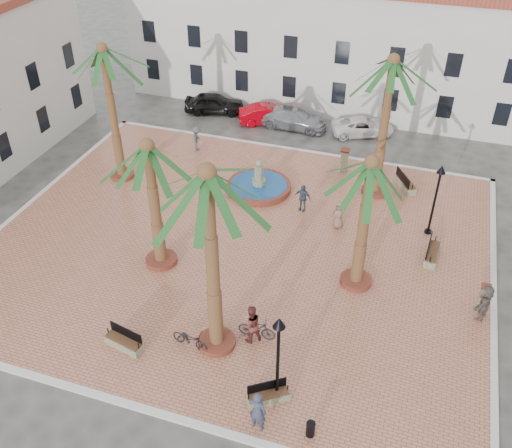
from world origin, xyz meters
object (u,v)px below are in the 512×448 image
(bicycle_b, at_px, (257,329))
(pedestrian_east, at_px, (485,302))
(palm_ne, at_px, (391,76))
(lamppost_e, at_px, (437,188))
(bench_se, at_px, (268,396))
(car_white, at_px, (363,126))
(pedestrian_north, at_px, (197,139))
(car_silver, at_px, (293,118))
(bollard_se, at_px, (216,327))
(pedestrian_fountain_a, at_px, (339,215))
(car_red, at_px, (268,114))
(palm_s, at_px, (208,195))
(cyclist_b, at_px, (251,324))
(cyclist_a, at_px, (258,411))
(palm_e, at_px, (370,179))
(litter_bin, at_px, (310,429))
(lamppost_s, at_px, (278,345))
(bollard_e, at_px, (484,296))
(fountain, at_px, (259,186))
(bench_e, at_px, (432,254))
(palm_sw, at_px, (149,162))
(bollard_n, at_px, (344,160))
(bicycle_a, at_px, (190,339))
(bench_ne, at_px, (405,184))
(palm_nw, at_px, (104,64))
(bench_s, at_px, (124,342))

(bicycle_b, height_order, pedestrian_east, pedestrian_east)
(palm_ne, relative_size, lamppost_e, 2.02)
(bench_se, height_order, car_white, car_white)
(pedestrian_north, height_order, car_silver, pedestrian_north)
(bollard_se, xyz_separation_m, pedestrian_fountain_a, (3.37, 9.74, 0.17))
(pedestrian_east, xyz_separation_m, car_red, (-15.29, 16.25, -0.37))
(palm_s, relative_size, bench_se, 5.36)
(cyclist_b, distance_m, pedestrian_fountain_a, 9.59)
(cyclist_a, height_order, car_red, cyclist_a)
(bench_se, distance_m, pedestrian_east, 10.82)
(palm_e, distance_m, cyclist_b, 8.06)
(litter_bin, relative_size, cyclist_b, 0.35)
(car_white, bearing_deg, lamppost_s, 159.37)
(bollard_e, distance_m, pedestrian_fountain_a, 8.64)
(fountain, xyz_separation_m, bench_e, (10.51, -3.45, 0.02))
(palm_sw, bearing_deg, fountain, 72.21)
(fountain, bearing_deg, bollard_n, 40.63)
(palm_sw, relative_size, cyclist_b, 3.67)
(bench_se, bearing_deg, lamppost_s, 11.98)
(lamppost_s, bearing_deg, pedestrian_fountain_a, 90.21)
(cyclist_b, xyz_separation_m, car_red, (-5.77, 20.87, -0.41))
(lamppost_e, xyz_separation_m, bicycle_a, (-9.06, -11.62, -2.42))
(bench_se, bearing_deg, bench_e, 29.58)
(litter_bin, relative_size, car_silver, 0.14)
(bicycle_b, bearing_deg, bollard_n, -3.98)
(bollard_e, xyz_separation_m, bicycle_b, (-9.33, -5.13, -0.14))
(pedestrian_east, relative_size, car_red, 0.43)
(bollard_se, distance_m, pedestrian_fountain_a, 10.31)
(palm_e, relative_size, pedestrian_fountain_a, 4.29)
(palm_s, distance_m, bicycle_b, 7.43)
(bench_ne, bearing_deg, pedestrian_north, 58.98)
(palm_nw, relative_size, lamppost_s, 1.95)
(bollard_e, height_order, pedestrian_north, pedestrian_north)
(palm_s, xyz_separation_m, bench_se, (2.99, -2.11, -7.47))
(cyclist_a, height_order, pedestrian_north, cyclist_a)
(pedestrian_north, bearing_deg, cyclist_b, -164.60)
(lamppost_e, bearing_deg, palm_e, -119.88)
(bench_s, distance_m, bench_e, 15.91)
(bicycle_b, relative_size, pedestrian_north, 0.99)
(bollard_n, distance_m, pedestrian_fountain_a, 6.19)
(lamppost_s, bearing_deg, bicycle_a, 162.74)
(fountain, distance_m, cyclist_b, 12.23)
(palm_e, bearing_deg, bicycle_a, -133.52)
(palm_e, height_order, pedestrian_fountain_a, palm_e)
(bench_se, xyz_separation_m, lamppost_s, (0.27, 0.28, 2.71))
(cyclist_a, xyz_separation_m, cyclist_b, (-1.64, 4.04, -0.01))
(lamppost_e, bearing_deg, bollard_se, -127.20)
(cyclist_b, distance_m, pedestrian_east, 10.58)
(bicycle_b, bearing_deg, lamppost_s, -148.71)
(fountain, bearing_deg, bench_se, -70.48)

